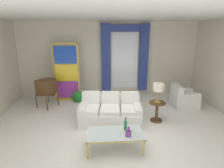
{
  "coord_description": "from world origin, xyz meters",
  "views": [
    {
      "loc": [
        -0.43,
        -4.38,
        2.56
      ],
      "look_at": [
        -0.04,
        0.9,
        1.05
      ],
      "focal_mm": 29.11,
      "sensor_mm": 36.0,
      "label": 1
    }
  ],
  "objects_px": {
    "armchair_white": "(183,98)",
    "table_lamp_brass": "(158,88)",
    "vintage_tv": "(46,87)",
    "peacock_figurine": "(78,97)",
    "stained_glass_divider": "(67,74)",
    "coffee_table": "(115,134)",
    "bottle_blue_decanter": "(125,125)",
    "couch_white_long": "(110,111)",
    "round_side_table": "(157,110)",
    "bottle_crystal_tall": "(128,133)"
  },
  "relations": [
    {
      "from": "armchair_white",
      "to": "round_side_table",
      "type": "bearing_deg",
      "value": -141.01
    },
    {
      "from": "stained_glass_divider",
      "to": "bottle_crystal_tall",
      "type": "bearing_deg",
      "value": -61.58
    },
    {
      "from": "armchair_white",
      "to": "round_side_table",
      "type": "xyz_separation_m",
      "value": [
        -1.29,
        -1.04,
        0.07
      ]
    },
    {
      "from": "armchair_white",
      "to": "table_lamp_brass",
      "type": "relative_size",
      "value": 1.53
    },
    {
      "from": "armchair_white",
      "to": "peacock_figurine",
      "type": "bearing_deg",
      "value": 171.2
    },
    {
      "from": "round_side_table",
      "to": "table_lamp_brass",
      "type": "height_order",
      "value": "table_lamp_brass"
    },
    {
      "from": "couch_white_long",
      "to": "stained_glass_divider",
      "type": "distance_m",
      "value": 2.5
    },
    {
      "from": "armchair_white",
      "to": "table_lamp_brass",
      "type": "xyz_separation_m",
      "value": [
        -1.29,
        -1.04,
        0.74
      ]
    },
    {
      "from": "armchair_white",
      "to": "peacock_figurine",
      "type": "distance_m",
      "value": 3.84
    },
    {
      "from": "coffee_table",
      "to": "vintage_tv",
      "type": "distance_m",
      "value": 3.44
    },
    {
      "from": "peacock_figurine",
      "to": "armchair_white",
      "type": "bearing_deg",
      "value": -8.8
    },
    {
      "from": "armchair_white",
      "to": "stained_glass_divider",
      "type": "bearing_deg",
      "value": 167.91
    },
    {
      "from": "bottle_blue_decanter",
      "to": "bottle_crystal_tall",
      "type": "bearing_deg",
      "value": -84.09
    },
    {
      "from": "stained_glass_divider",
      "to": "table_lamp_brass",
      "type": "xyz_separation_m",
      "value": [
        2.9,
        -1.94,
        -0.03
      ]
    },
    {
      "from": "bottle_blue_decanter",
      "to": "armchair_white",
      "type": "xyz_separation_m",
      "value": [
        2.4,
        2.2,
        -0.25
      ]
    },
    {
      "from": "bottle_blue_decanter",
      "to": "round_side_table",
      "type": "relative_size",
      "value": 0.53
    },
    {
      "from": "vintage_tv",
      "to": "peacock_figurine",
      "type": "xyz_separation_m",
      "value": [
        1.03,
        0.26,
        -0.51
      ]
    },
    {
      "from": "armchair_white",
      "to": "peacock_figurine",
      "type": "relative_size",
      "value": 1.45
    },
    {
      "from": "peacock_figurine",
      "to": "coffee_table",
      "type": "bearing_deg",
      "value": -68.46
    },
    {
      "from": "couch_white_long",
      "to": "bottle_blue_decanter",
      "type": "relative_size",
      "value": 5.83
    },
    {
      "from": "table_lamp_brass",
      "to": "round_side_table",
      "type": "bearing_deg",
      "value": 0.0
    },
    {
      "from": "bottle_blue_decanter",
      "to": "table_lamp_brass",
      "type": "height_order",
      "value": "table_lamp_brass"
    },
    {
      "from": "coffee_table",
      "to": "vintage_tv",
      "type": "relative_size",
      "value": 0.94
    },
    {
      "from": "couch_white_long",
      "to": "armchair_white",
      "type": "height_order",
      "value": "couch_white_long"
    },
    {
      "from": "vintage_tv",
      "to": "peacock_figurine",
      "type": "height_order",
      "value": "vintage_tv"
    },
    {
      "from": "vintage_tv",
      "to": "table_lamp_brass",
      "type": "height_order",
      "value": "vintage_tv"
    },
    {
      "from": "bottle_blue_decanter",
      "to": "peacock_figurine",
      "type": "height_order",
      "value": "bottle_blue_decanter"
    },
    {
      "from": "bottle_crystal_tall",
      "to": "armchair_white",
      "type": "xyz_separation_m",
      "value": [
        2.37,
        2.46,
        -0.2
      ]
    },
    {
      "from": "couch_white_long",
      "to": "round_side_table",
      "type": "xyz_separation_m",
      "value": [
        1.38,
        -0.11,
        0.05
      ]
    },
    {
      "from": "table_lamp_brass",
      "to": "stained_glass_divider",
      "type": "bearing_deg",
      "value": 146.25
    },
    {
      "from": "coffee_table",
      "to": "armchair_white",
      "type": "bearing_deg",
      "value": 41.05
    },
    {
      "from": "stained_glass_divider",
      "to": "table_lamp_brass",
      "type": "distance_m",
      "value": 3.49
    },
    {
      "from": "vintage_tv",
      "to": "table_lamp_brass",
      "type": "xyz_separation_m",
      "value": [
        3.53,
        -1.37,
        0.3
      ]
    },
    {
      "from": "vintage_tv",
      "to": "peacock_figurine",
      "type": "distance_m",
      "value": 1.18
    },
    {
      "from": "stained_glass_divider",
      "to": "peacock_figurine",
      "type": "height_order",
      "value": "stained_glass_divider"
    },
    {
      "from": "round_side_table",
      "to": "peacock_figurine",
      "type": "bearing_deg",
      "value": 146.96
    },
    {
      "from": "bottle_crystal_tall",
      "to": "table_lamp_brass",
      "type": "xyz_separation_m",
      "value": [
        1.09,
        1.42,
        0.54
      ]
    },
    {
      "from": "couch_white_long",
      "to": "table_lamp_brass",
      "type": "relative_size",
      "value": 3.22
    },
    {
      "from": "coffee_table",
      "to": "peacock_figurine",
      "type": "distance_m",
      "value": 3.12
    },
    {
      "from": "peacock_figurine",
      "to": "table_lamp_brass",
      "type": "distance_m",
      "value": 3.1
    },
    {
      "from": "coffee_table",
      "to": "table_lamp_brass",
      "type": "relative_size",
      "value": 2.21
    },
    {
      "from": "couch_white_long",
      "to": "bottle_blue_decanter",
      "type": "bearing_deg",
      "value": -78.31
    },
    {
      "from": "coffee_table",
      "to": "bottle_blue_decanter",
      "type": "height_order",
      "value": "bottle_blue_decanter"
    },
    {
      "from": "coffee_table",
      "to": "couch_white_long",
      "type": "bearing_deg",
      "value": 90.55
    },
    {
      "from": "stained_glass_divider",
      "to": "peacock_figurine",
      "type": "bearing_deg",
      "value": -37.93
    },
    {
      "from": "stained_glass_divider",
      "to": "peacock_figurine",
      "type": "relative_size",
      "value": 3.67
    },
    {
      "from": "bottle_blue_decanter",
      "to": "couch_white_long",
      "type": "bearing_deg",
      "value": 101.69
    },
    {
      "from": "vintage_tv",
      "to": "armchair_white",
      "type": "height_order",
      "value": "vintage_tv"
    },
    {
      "from": "round_side_table",
      "to": "bottle_blue_decanter",
      "type": "bearing_deg",
      "value": -133.9
    },
    {
      "from": "coffee_table",
      "to": "table_lamp_brass",
      "type": "xyz_separation_m",
      "value": [
        1.36,
        1.27,
        0.65
      ]
    }
  ]
}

